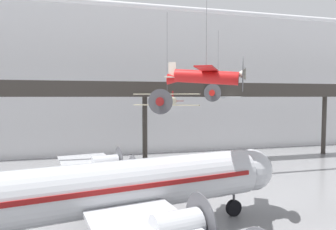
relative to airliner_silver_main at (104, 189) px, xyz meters
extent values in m
cube|color=white|center=(6.58, 30.97, 8.78)|extent=(140.00, 3.00, 24.62)
cube|color=#38332D|center=(6.58, 21.07, 6.44)|extent=(110.00, 3.20, 0.90)
cube|color=#38332D|center=(6.58, 19.53, 7.44)|extent=(110.00, 0.12, 1.10)
cylinder|color=#38332D|center=(6.58, 22.03, 1.23)|extent=(0.70, 0.70, 9.52)
cylinder|color=#38332D|center=(36.83, 22.03, 1.23)|extent=(0.70, 0.70, 9.52)
cylinder|color=silver|center=(6.58, 13.52, 15.93)|extent=(120.00, 0.60, 0.60)
cylinder|color=#B7BABF|center=(0.12, 0.02, 0.06)|extent=(22.24, 7.32, 3.44)
sphere|color=#B7BABF|center=(11.85, 2.16, 0.06)|extent=(3.37, 3.37, 3.37)
cube|color=maroon|center=(0.12, 0.02, 0.40)|extent=(20.75, 7.12, 0.31)
cube|color=#B7BABF|center=(-0.69, 8.77, -0.72)|extent=(7.55, 14.75, 0.28)
cylinder|color=#B7BABF|center=(1.37, 6.00, -0.67)|extent=(2.81, 2.08, 1.65)
cylinder|color=#4C4C51|center=(2.75, 6.25, -0.67)|extent=(0.62, 3.10, 3.14)
cylinder|color=#B7BABF|center=(0.51, 10.70, -0.67)|extent=(2.81, 2.08, 1.65)
cylinder|color=#4C4C51|center=(1.90, 10.95, -0.67)|extent=(0.62, 3.10, 3.14)
cylinder|color=#B7BABF|center=(3.40, -5.13, -0.67)|extent=(2.81, 2.08, 1.65)
cylinder|color=#4C4C51|center=(4.78, -4.88, -0.67)|extent=(0.62, 3.10, 3.14)
cylinder|color=#4C4C51|center=(10.18, 1.86, -2.27)|extent=(0.20, 0.20, 1.21)
cylinder|color=black|center=(10.18, 1.86, -2.88)|extent=(1.35, 0.61, 1.30)
cylinder|color=#4C4C51|center=(-0.12, 2.77, -2.27)|extent=(0.20, 0.20, 1.21)
cylinder|color=black|center=(-0.12, 2.77, -2.88)|extent=(1.35, 0.61, 1.30)
cylinder|color=silver|center=(16.98, 20.50, 6.27)|extent=(3.72, 4.13, 1.43)
cone|color=red|center=(15.44, 18.69, 6.53)|extent=(1.14, 1.13, 0.85)
cylinder|color=#4C4C51|center=(15.33, 18.56, 6.54)|extent=(1.89, 1.62, 2.45)
cone|color=silver|center=(18.43, 22.19, 6.03)|extent=(1.45, 1.51, 0.93)
cube|color=silver|center=(16.80, 20.29, 5.99)|extent=(5.96, 5.31, 0.10)
cube|color=red|center=(18.61, 22.40, 6.84)|extent=(0.41, 0.46, 1.13)
cube|color=red|center=(18.61, 22.40, 6.27)|extent=(2.23, 2.01, 0.06)
cylinder|color=slate|center=(16.98, 20.50, 11.09)|extent=(0.04, 0.04, 8.71)
cylinder|color=beige|center=(7.62, 13.37, 5.49)|extent=(3.30, 4.83, 1.05)
cone|color=maroon|center=(6.36, 11.10, 5.50)|extent=(1.21, 1.17, 0.92)
cylinder|color=#4C4C51|center=(6.27, 10.94, 5.50)|extent=(2.35, 1.33, 2.67)
cone|color=beige|center=(8.79, 15.48, 5.48)|extent=(1.41, 1.59, 0.88)
cube|color=beige|center=(7.47, 13.10, 6.31)|extent=(7.13, 4.69, 0.10)
cube|color=beige|center=(7.47, 13.10, 5.08)|extent=(7.13, 4.69, 0.10)
cube|color=maroon|center=(8.94, 15.74, 6.10)|extent=(0.35, 0.56, 1.23)
cube|color=maroon|center=(8.94, 15.74, 5.49)|extent=(2.62, 1.82, 0.06)
cylinder|color=slate|center=(7.62, 13.37, 10.70)|extent=(0.04, 0.04, 9.41)
cylinder|color=red|center=(7.91, 2.32, 7.53)|extent=(4.85, 3.37, 1.35)
cone|color=silver|center=(10.16, 1.03, 7.71)|extent=(1.17, 1.21, 0.92)
cylinder|color=#4C4C51|center=(10.32, 0.94, 7.72)|extent=(1.36, 2.33, 2.66)
cone|color=red|center=(5.82, 3.52, 7.37)|extent=(1.63, 1.44, 0.96)
cube|color=red|center=(8.18, 2.17, 8.02)|extent=(4.76, 7.08, 0.10)
cube|color=silver|center=(5.56, 3.67, 8.15)|extent=(0.55, 0.35, 1.23)
cube|color=silver|center=(5.56, 3.67, 7.53)|extent=(1.85, 2.61, 0.06)
cylinder|color=slate|center=(7.91, 2.32, 11.78)|extent=(0.04, 0.04, 7.46)
sphere|color=#B2B5BA|center=(9.75, -2.54, -2.50)|extent=(0.10, 0.10, 0.10)
camera|label=1|loc=(-0.78, -19.51, 6.02)|focal=32.00mm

